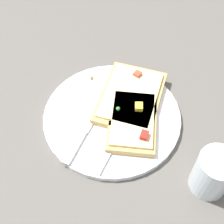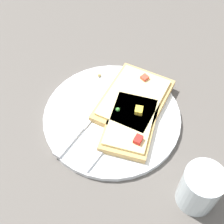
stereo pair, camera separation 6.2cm
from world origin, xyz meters
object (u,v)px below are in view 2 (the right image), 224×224
object	(u,v)px
pizza_slice_main	(134,99)
pizza_slice_corner	(131,124)
fork	(120,127)
knife	(83,125)
drinking_glass	(200,188)
plate	(112,117)

from	to	relation	value
pizza_slice_main	pizza_slice_corner	size ratio (longest dim) A/B	1.22
fork	pizza_slice_corner	distance (m)	0.02
knife	drinking_glass	size ratio (longest dim) A/B	2.04
plate	knife	distance (m)	0.06
plate	drinking_glass	distance (m)	0.22
pizza_slice_main	pizza_slice_corner	distance (m)	0.06
knife	drinking_glass	xyz separation A→B (m)	(-0.22, -0.12, 0.03)
fork	drinking_glass	xyz separation A→B (m)	(-0.18, -0.05, 0.03)
plate	drinking_glass	xyz separation A→B (m)	(-0.21, -0.05, 0.04)
plate	knife	world-z (taller)	knife
plate	fork	world-z (taller)	fork
plate	fork	distance (m)	0.03
knife	plate	bearing A→B (deg)	-33.45
plate	pizza_slice_corner	world-z (taller)	pizza_slice_corner
knife	pizza_slice_main	xyz separation A→B (m)	(0.01, -0.12, 0.01)
fork	pizza_slice_corner	size ratio (longest dim) A/B	1.12
fork	knife	bearing A→B (deg)	121.47
knife	pizza_slice_main	world-z (taller)	pizza_slice_main
knife	pizza_slice_corner	bearing A→B (deg)	-58.60
plate	pizza_slice_main	xyz separation A→B (m)	(0.01, -0.05, 0.02)
knife	drinking_glass	world-z (taller)	drinking_glass
fork	pizza_slice_corner	world-z (taller)	pizza_slice_corner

